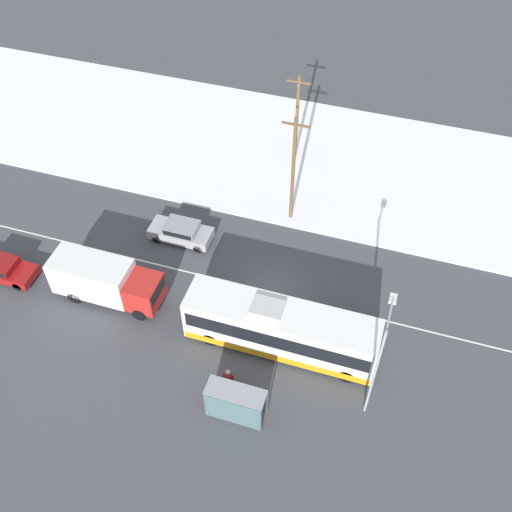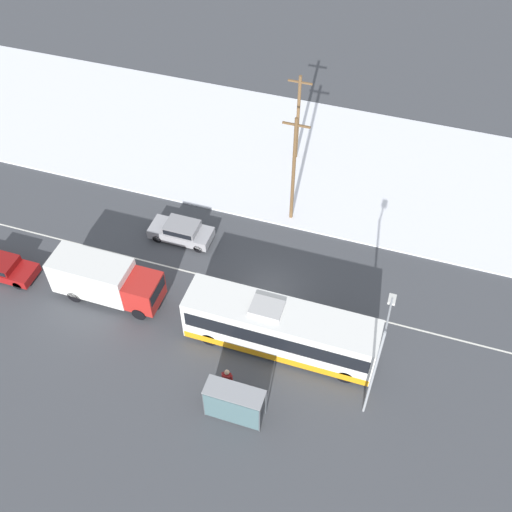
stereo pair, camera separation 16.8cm
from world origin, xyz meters
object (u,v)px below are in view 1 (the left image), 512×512
at_px(pedestrian_at_stop, 228,378).
at_px(utility_pole_roadside, 293,170).
at_px(sedan_car, 181,231).
at_px(utility_pole_snowlot, 297,117).
at_px(city_bus, 281,329).
at_px(bus_shelter, 234,403).
at_px(parked_car_near_truck, 0,267).
at_px(streetlamp, 379,356).
at_px(box_truck, 104,280).

bearing_deg(pedestrian_at_stop, utility_pole_roadside, 91.36).
relative_size(sedan_car, utility_pole_snowlot, 0.59).
relative_size(city_bus, utility_pole_roadside, 1.31).
xyz_separation_m(pedestrian_at_stop, bus_shelter, (0.93, -1.67, 0.59)).
distance_m(parked_car_near_truck, pedestrian_at_stop, 17.24).
height_order(parked_car_near_truck, pedestrian_at_stop, pedestrian_at_stop).
bearing_deg(streetlamp, pedestrian_at_stop, -169.20).
relative_size(bus_shelter, utility_pole_snowlot, 0.44).
relative_size(pedestrian_at_stop, utility_pole_roadside, 0.21).
xyz_separation_m(parked_car_near_truck, pedestrian_at_stop, (16.89, -3.42, 0.37)).
height_order(box_truck, bus_shelter, box_truck).
height_order(city_bus, pedestrian_at_stop, city_bus).
bearing_deg(bus_shelter, parked_car_near_truck, 164.07).
bearing_deg(box_truck, sedan_car, 67.57).
height_order(sedan_car, utility_pole_roadside, utility_pole_roadside).
xyz_separation_m(parked_car_near_truck, streetlamp, (24.42, -1.98, 3.97)).
relative_size(box_truck, utility_pole_snowlot, 0.95).
xyz_separation_m(city_bus, pedestrian_at_stop, (-1.95, -3.60, -0.60)).
distance_m(box_truck, parked_car_near_truck, 7.53).
bearing_deg(streetlamp, sedan_car, 149.44).
relative_size(sedan_car, streetlamp, 0.58).
bearing_deg(pedestrian_at_stop, sedan_car, 124.80).
bearing_deg(bus_shelter, streetlamp, 25.20).
bearing_deg(bus_shelter, city_bus, 79.02).
bearing_deg(box_truck, city_bus, -1.43).
xyz_separation_m(parked_car_near_truck, bus_shelter, (17.82, -5.09, 0.96)).
bearing_deg(bus_shelter, sedan_car, 124.03).
height_order(pedestrian_at_stop, bus_shelter, bus_shelter).
distance_m(city_bus, utility_pole_roadside, 11.22).
height_order(sedan_car, streetlamp, streetlamp).
relative_size(box_truck, utility_pole_roadside, 0.81).
height_order(city_bus, streetlamp, streetlamp).
bearing_deg(streetlamp, utility_pole_snowlot, 115.63).
bearing_deg(parked_car_near_truck, box_truck, 3.60).
bearing_deg(utility_pole_snowlot, box_truck, -114.01).
xyz_separation_m(sedan_car, bus_shelter, (7.85, -11.63, 0.91)).
bearing_deg(streetlamp, utility_pole_roadside, 121.54).
bearing_deg(pedestrian_at_stop, utility_pole_snowlot, 95.01).
distance_m(city_bus, sedan_car, 10.96).
bearing_deg(sedan_car, city_bus, 144.38).
bearing_deg(parked_car_near_truck, city_bus, 0.56).
distance_m(parked_car_near_truck, utility_pole_snowlot, 23.31).
relative_size(streetlamp, utility_pole_roadside, 0.88).
xyz_separation_m(sedan_car, utility_pole_roadside, (6.59, 4.28, 3.67)).
bearing_deg(city_bus, box_truck, 178.57).
relative_size(city_bus, utility_pole_snowlot, 1.54).
distance_m(bus_shelter, utility_pole_snowlot, 22.88).
xyz_separation_m(city_bus, bus_shelter, (-1.02, -5.27, -0.01)).
bearing_deg(parked_car_near_truck, utility_pole_roadside, 33.17).
bearing_deg(utility_pole_roadside, utility_pole_snowlot, 102.60).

